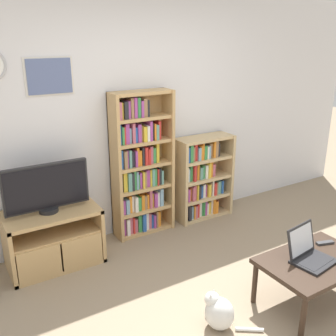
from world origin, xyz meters
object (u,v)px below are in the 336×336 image
Objects in this scene: remote_far_from_laptop at (325,243)px; bookshelf_short at (200,178)px; tv_stand at (54,238)px; laptop at (308,252)px; bookshelf_tall at (140,167)px; cat at (218,312)px; coffee_table at (314,264)px; television at (46,188)px.

bookshelf_short is at bearing -158.98° from remote_far_from_laptop.
tv_stand is 2.37× the size of laptop.
tv_stand reaches higher than remote_far_from_laptop.
bookshelf_tall is 1.85m from cat.
bookshelf_tall reaches higher than remote_far_from_laptop.
bookshelf_short reaches higher than coffee_table.
remote_far_from_laptop is (0.28, 0.13, 0.06)m from coffee_table.
television is at bearing 84.77° from cat.
bookshelf_short is 2.42× the size of cat.
television reaches higher than cat.
coffee_table is at bearing -39.89° from laptop.
bookshelf_short is 1.88m from coffee_table.
bookshelf_tall reaches higher than laptop.
cat is (-0.86, 0.17, -0.23)m from coffee_table.
television is 2.57m from remote_far_from_laptop.
bookshelf_tall is 3.83× the size of cat.
bookshelf_short is (1.87, 0.14, -0.31)m from television.
cat is at bearing -61.86° from television.
cat is at bearing -62.27° from tv_stand.
remote_far_from_laptop is (0.91, -1.76, -0.35)m from bookshelf_tall.
tv_stand is at bearing 134.18° from coffee_table.
bookshelf_tall is at bearing 108.40° from coffee_table.
laptop is 0.89× the size of cat.
bookshelf_short is at bearing 25.16° from cat.
bookshelf_tall is at bearing 49.12° from cat.
television reaches higher than bookshelf_short.
cat is at bearing 168.83° from coffee_table.
bookshelf_tall is at bearing 178.35° from bookshelf_short.
bookshelf_tall is 0.86m from bookshelf_short.
bookshelf_short is 1.85m from laptop.
tv_stand is 1.87m from bookshelf_short.
television is 0.49× the size of bookshelf_tall.
coffee_table is (0.63, -1.89, -0.41)m from bookshelf_tall.
laptop is (0.58, -1.86, -0.29)m from bookshelf_tall.
bookshelf_short reaches higher than cat.
tv_stand is 0.55× the size of bookshelf_tall.
bookshelf_tall is 1.58× the size of bookshelf_short.
coffee_table reaches higher than cat.
bookshelf_tall reaches higher than coffee_table.
coffee_table is at bearing -71.60° from bookshelf_tall.
remote_far_from_laptop is (0.10, -1.74, -0.07)m from bookshelf_short.
cat is (-1.14, 0.04, -0.29)m from remote_far_from_laptop.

